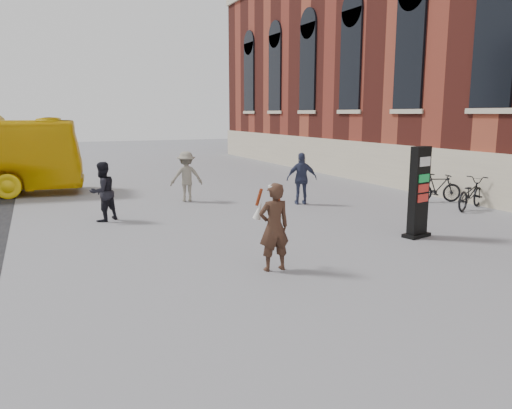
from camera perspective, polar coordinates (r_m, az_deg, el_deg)
name	(u,v)px	position (r m, az deg, el deg)	size (l,w,h in m)	color
ground	(287,277)	(9.61, 3.55, -8.27)	(100.00, 100.00, 0.00)	#9E9EA3
info_pylon	(419,192)	(13.03, 18.11, 1.33)	(0.79, 0.52, 2.28)	black
woman	(274,226)	(9.78, 2.05, -2.45)	(0.66, 0.60, 1.75)	#40251A
pedestrian_a	(103,192)	(14.96, -17.13, 1.41)	(0.83, 0.65, 1.71)	black
pedestrian_b	(186,176)	(17.78, -7.96, 3.19)	(1.14, 0.65, 1.76)	gray
pedestrian_c	(302,179)	(17.08, 5.26, 2.96)	(1.03, 0.43, 1.76)	#333A58
bike_6	(470,193)	(17.59, 23.30, 1.16)	(0.68, 1.96, 1.03)	black
bike_7	(438,188)	(18.59, 20.05, 1.80)	(0.47, 1.67, 1.00)	black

